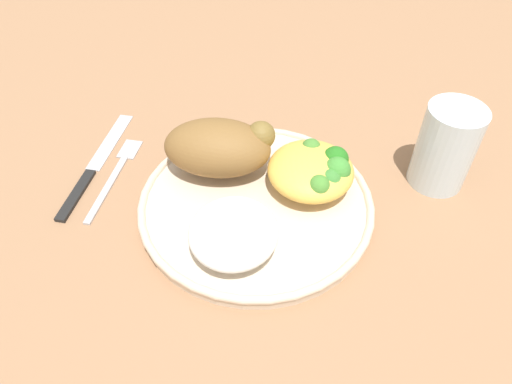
% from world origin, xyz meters
% --- Properties ---
extents(ground_plane, '(2.00, 2.00, 0.00)m').
position_xyz_m(ground_plane, '(0.00, 0.00, 0.00)').
color(ground_plane, '#9B704E').
extents(plate, '(0.25, 0.25, 0.02)m').
position_xyz_m(plate, '(0.00, 0.00, 0.01)').
color(plate, beige).
rests_on(plate, ground_plane).
extents(roasted_chicken, '(0.13, 0.07, 0.06)m').
position_xyz_m(roasted_chicken, '(-0.04, 0.04, 0.05)').
color(roasted_chicken, brown).
rests_on(roasted_chicken, plate).
extents(rice_pile, '(0.09, 0.09, 0.03)m').
position_xyz_m(rice_pile, '(-0.02, -0.06, 0.03)').
color(rice_pile, white).
rests_on(rice_pile, plate).
extents(mac_cheese_with_broccoli, '(0.09, 0.10, 0.04)m').
position_xyz_m(mac_cheese_with_broccoli, '(0.06, 0.03, 0.04)').
color(mac_cheese_with_broccoli, '#F2BA4B').
rests_on(mac_cheese_with_broccoli, plate).
extents(fork, '(0.03, 0.14, 0.01)m').
position_xyz_m(fork, '(-0.17, 0.04, 0.00)').
color(fork, '#B2B2B7').
rests_on(fork, ground_plane).
extents(knife, '(0.03, 0.19, 0.01)m').
position_xyz_m(knife, '(-0.20, 0.04, 0.00)').
color(knife, black).
rests_on(knife, ground_plane).
extents(water_glass, '(0.06, 0.06, 0.10)m').
position_xyz_m(water_glass, '(0.20, 0.07, 0.05)').
color(water_glass, silver).
rests_on(water_glass, ground_plane).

